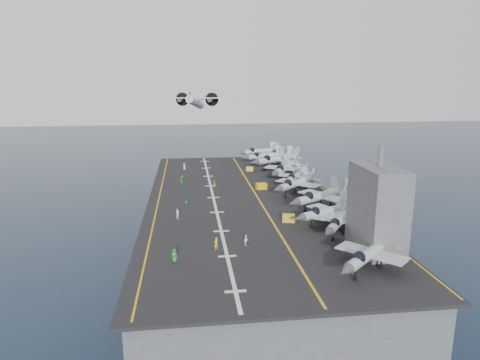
{
  "coord_description": "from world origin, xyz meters",
  "views": [
    {
      "loc": [
        -10.99,
        -84.16,
        33.95
      ],
      "look_at": [
        0.0,
        4.0,
        13.0
      ],
      "focal_mm": 32.0,
      "sensor_mm": 36.0,
      "label": 1
    }
  ],
  "objects": [
    {
      "name": "fighter_jet_6",
      "position": [
        12.36,
        15.28,
        13.08
      ],
      "size": [
        16.88,
        18.53,
        5.36
      ],
      "primitive_type": null,
      "color": "gray",
      "rests_on": "flight_deck"
    },
    {
      "name": "island_superstructure",
      "position": [
        15.0,
        -30.0,
        17.9
      ],
      "size": [
        5.0,
        10.0,
        15.0
      ],
      "primitive_type": null,
      "color": "#56595E",
      "rests_on": "flight_deck"
    },
    {
      "name": "flight_deck",
      "position": [
        0.0,
        0.0,
        10.2
      ],
      "size": [
        38.0,
        92.0,
        0.4
      ],
      "primitive_type": "cube",
      "color": "black",
      "rests_on": "hull"
    },
    {
      "name": "crew_1",
      "position": [
        -12.95,
        -12.88,
        11.27
      ],
      "size": [
        1.24,
        1.23,
        1.75
      ],
      "primitive_type": "imported",
      "color": "silver",
      "rests_on": "flight_deck"
    },
    {
      "name": "fighter_jet_3",
      "position": [
        13.34,
        -10.03,
        12.98
      ],
      "size": [
        17.85,
        16.37,
        5.16
      ],
      "primitive_type": null,
      "color": "#A0ABB1",
      "rests_on": "flight_deck"
    },
    {
      "name": "crew_7",
      "position": [
        -2.87,
        -26.25,
        11.19
      ],
      "size": [
        0.72,
        1.0,
        1.59
      ],
      "primitive_type": "imported",
      "color": "white",
      "rests_on": "flight_deck"
    },
    {
      "name": "landing_centerline",
      "position": [
        -6.0,
        0.0,
        10.42
      ],
      "size": [
        0.5,
        90.0,
        0.02
      ],
      "primitive_type": "cube",
      "color": "silver",
      "rests_on": "flight_deck"
    },
    {
      "name": "fighter_jet_8",
      "position": [
        11.22,
        34.59,
        12.73
      ],
      "size": [
        15.51,
        12.62,
        4.66
      ],
      "primitive_type": null,
      "color": "#97A0A6",
      "rests_on": "flight_deck"
    },
    {
      "name": "deck_edge_port",
      "position": [
        -17.0,
        0.0,
        10.42
      ],
      "size": [
        0.25,
        90.0,
        0.02
      ],
      "primitive_type": "cube",
      "color": "gold",
      "rests_on": "flight_deck"
    },
    {
      "name": "fighter_jet_9",
      "position": [
        11.22,
        43.0,
        12.73
      ],
      "size": [
        15.51,
        12.62,
        4.66
      ],
      "primitive_type": null,
      "color": "#97A0A6",
      "rests_on": "flight_deck"
    },
    {
      "name": "fighter_jet_4",
      "position": [
        11.52,
        0.66,
        12.92
      ],
      "size": [
        17.2,
        16.96,
        5.04
      ],
      "primitive_type": null,
      "color": "#8F99A0",
      "rests_on": "flight_deck"
    },
    {
      "name": "crew_2",
      "position": [
        -11.57,
        -5.85,
        11.3
      ],
      "size": [
        1.06,
        1.26,
        1.79
      ],
      "primitive_type": "imported",
      "color": "#228637",
      "rests_on": "flight_deck"
    },
    {
      "name": "transport_plane",
      "position": [
        -7.93,
        62.28,
        26.41
      ],
      "size": [
        28.8,
        23.06,
        5.97
      ],
      "primitive_type": null,
      "color": "white"
    },
    {
      "name": "tow_cart_a",
      "position": [
        5.72,
        -16.71,
        11.03
      ],
      "size": [
        2.35,
        1.79,
        1.26
      ],
      "primitive_type": null,
      "color": "gold",
      "rests_on": "flight_deck"
    },
    {
      "name": "fighter_jet_7",
      "position": [
        12.98,
        26.99,
        13.15
      ],
      "size": [
        18.95,
        16.75,
        5.5
      ],
      "primitive_type": null,
      "color": "#929BA2",
      "rests_on": "flight_deck"
    },
    {
      "name": "crew_5",
      "position": [
        -11.91,
        28.96,
        11.26
      ],
      "size": [
        1.2,
        1.22,
        1.71
      ],
      "primitive_type": "imported",
      "color": "silver",
      "rests_on": "flight_deck"
    },
    {
      "name": "hull",
      "position": [
        0.0,
        0.0,
        5.0
      ],
      "size": [
        36.0,
        90.0,
        10.0
      ],
      "primitive_type": "cube",
      "color": "#56595E",
      "rests_on": "ground"
    },
    {
      "name": "fighter_jet_0",
      "position": [
        11.33,
        -36.44,
        12.71
      ],
      "size": [
        15.81,
        15.54,
        4.62
      ],
      "primitive_type": null,
      "color": "gray",
      "rests_on": "flight_deck"
    },
    {
      "name": "crew_0",
      "position": [
        -13.09,
        -30.83,
        11.28
      ],
      "size": [
        1.24,
        1.03,
        1.77
      ],
      "primitive_type": "imported",
      "color": "#268C33",
      "rests_on": "flight_deck"
    },
    {
      "name": "fighter_jet_1",
      "position": [
        12.34,
        -23.18,
        12.61
      ],
      "size": [
        14.34,
        15.3,
        4.42
      ],
      "primitive_type": null,
      "color": "#99A0AA",
      "rests_on": "flight_deck"
    },
    {
      "name": "deck_edge_stbd",
      "position": [
        18.5,
        0.0,
        10.42
      ],
      "size": [
        0.25,
        90.0,
        0.02
      ],
      "primitive_type": "cube",
      "color": "gold",
      "rests_on": "flight_deck"
    },
    {
      "name": "tow_cart_c",
      "position": [
        5.28,
        25.09,
        10.93
      ],
      "size": [
        2.06,
        1.7,
        1.06
      ],
      "primitive_type": null,
      "color": "yellow",
      "rests_on": "flight_deck"
    },
    {
      "name": "fighter_jet_5",
      "position": [
        13.29,
        8.1,
        12.64
      ],
      "size": [
        14.26,
        15.49,
        4.48
      ],
      "primitive_type": null,
      "color": "gray",
      "rests_on": "flight_deck"
    },
    {
      "name": "foul_line",
      "position": [
        3.0,
        0.0,
        10.42
      ],
      "size": [
        0.35,
        90.0,
        0.02
      ],
      "primitive_type": "cube",
      "color": "gold",
      "rests_on": "flight_deck"
    },
    {
      "name": "crew_3",
      "position": [
        -12.39,
        11.94,
        11.4
      ],
      "size": [
        1.27,
        1.44,
        2.0
      ],
      "primitive_type": "imported",
      "color": "#197D1B",
      "rests_on": "flight_deck"
    },
    {
      "name": "fighter_jet_2",
      "position": [
        11.96,
        -18.54,
        12.71
      ],
      "size": [
        15.91,
        14.02,
        4.62
      ],
      "primitive_type": null,
      "color": "#9BA1AA",
      "rests_on": "flight_deck"
    },
    {
      "name": "crew_4",
      "position": [
        -5.23,
        8.47,
        11.24
      ],
      "size": [
        1.04,
        1.2,
        1.68
      ],
      "primitive_type": "imported",
      "color": "yellow",
      "rests_on": "flight_deck"
    },
    {
      "name": "crew_6",
      "position": [
        -7.33,
        -27.48,
        11.34
      ],
      "size": [
        1.34,
        1.3,
        1.87
      ],
      "primitive_type": "imported",
      "color": "yellow",
      "rests_on": "flight_deck"
    },
    {
      "name": "ground",
      "position": [
        0.0,
        0.0,
        0.0
      ],
      "size": [
        500.0,
        500.0,
        0.0
      ],
      "primitive_type": "plane",
      "color": "#142135",
      "rests_on": "ground"
    },
    {
      "name": "tow_cart_b",
      "position": [
        4.94,
        5.73,
        11.07
      ],
      "size": [
        2.47,
        1.87,
        1.33
      ],
      "primitive_type": null,
      "color": "#DAB20A",
      "rests_on": "flight_deck"
    }
  ]
}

